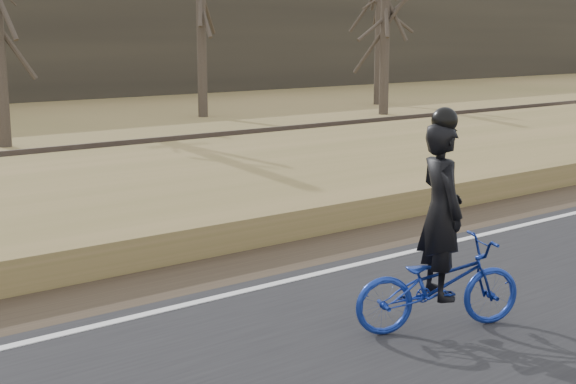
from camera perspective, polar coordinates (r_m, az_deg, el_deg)
ground at (r=10.71m, az=7.00°, el=-5.39°), size 120.00×120.00×0.00m
road at (r=9.19m, az=18.14°, el=-8.52°), size 120.00×6.00×0.06m
edge_line at (r=10.83m, az=6.26°, el=-4.82°), size 120.00×0.12×0.01m
shoulder at (r=11.55m, az=2.81°, el=-3.97°), size 120.00×1.60×0.04m
embankment at (r=13.86m, az=-5.28°, el=-0.58°), size 120.00×5.00×0.44m
ballast at (r=17.13m, az=-12.14°, el=1.51°), size 120.00×3.00×0.45m
railroad at (r=17.08m, az=-12.19°, el=2.51°), size 120.00×2.40×0.29m
cyclist at (r=8.29m, az=10.71°, el=-4.77°), size 1.90×1.25×2.28m
bare_tree_center at (r=29.78m, az=-6.21°, el=12.64°), size 0.36×0.36×7.60m
bare_tree_right at (r=30.74m, az=6.95°, el=12.20°), size 0.36×0.36×7.19m
bare_tree_far_right at (r=35.02m, az=6.54°, el=12.86°), size 0.36×0.36×8.14m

